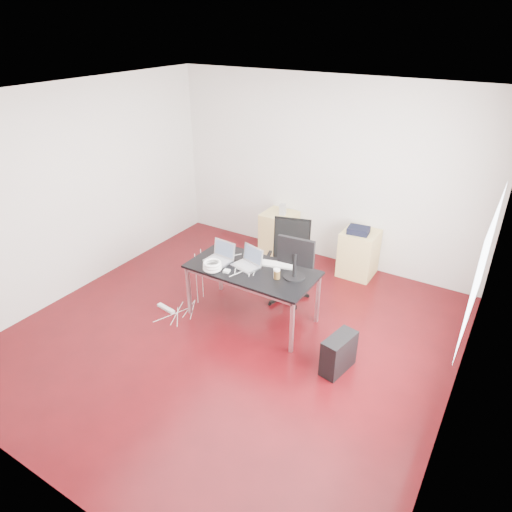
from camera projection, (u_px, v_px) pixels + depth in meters
The scene contains 18 objects.
room_shell at pixel (233, 232), 4.97m from camera, with size 5.00×5.00×5.00m.
desk at pixel (252, 272), 5.65m from camera, with size 1.60×0.80×0.73m.
office_chair at pixel (289, 257), 6.16m from camera, with size 0.59×0.61×1.08m.
filing_cabinet_left at pixel (279, 233), 7.43m from camera, with size 0.50×0.50×0.70m, color tan.
filing_cabinet_right at pixel (359, 253), 6.80m from camera, with size 0.50×0.50×0.70m, color tan.
pc_tower at pixel (339, 353), 4.99m from camera, with size 0.20×0.45×0.44m, color black.
wastebasket at pixel (298, 257), 7.15m from camera, with size 0.24×0.24×0.28m, color black.
power_strip at pixel (166, 308), 6.11m from camera, with size 0.30×0.06×0.04m, color white.
laptop_left at pixel (220, 256), 5.79m from camera, with size 0.35×0.28×0.23m.
laptop_right at pixel (248, 262), 5.66m from camera, with size 0.38×0.33×0.23m.
monitor at pixel (296, 256), 5.31m from camera, with size 0.45×0.26×0.51m.
keyboard at pixel (277, 265), 5.69m from camera, with size 0.44×0.14×0.02m, color white.
cup_white at pixel (277, 273), 5.40m from camera, with size 0.08×0.08×0.12m, color white.
cup_brown at pixel (277, 275), 5.39m from camera, with size 0.08×0.08×0.10m, color #4F391B.
cable_coil at pixel (212, 266), 5.58m from camera, with size 0.24×0.24×0.11m.
power_adapter at pixel (227, 271), 5.54m from camera, with size 0.07×0.07×0.03m, color white.
speaker at pixel (283, 209), 7.17m from camera, with size 0.09×0.08×0.18m, color #9E9E9E.
navy_garment at pixel (359, 230), 6.58m from camera, with size 0.30×0.24×0.09m, color black.
Camera 1 is at (2.62, -3.71, 3.50)m, focal length 32.00 mm.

